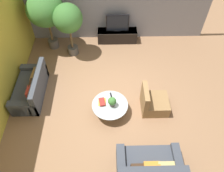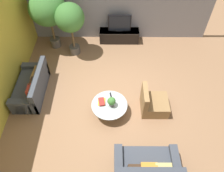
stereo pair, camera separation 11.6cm
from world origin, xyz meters
name	(u,v)px [view 1 (the left image)]	position (x,y,z in m)	size (l,w,h in m)	color
ground_plane	(114,97)	(0.00, 0.00, 0.00)	(24.00, 24.00, 0.00)	#8C6647
back_wall_stone	(112,3)	(0.00, 3.26, 1.50)	(7.40, 0.12, 3.00)	gray
media_console	(117,35)	(0.20, 2.94, 0.26)	(1.59, 0.50, 0.50)	black
television	(117,23)	(0.20, 2.94, 0.83)	(0.88, 0.13, 0.68)	black
coffee_table	(110,107)	(-0.15, -0.58, 0.28)	(1.06, 1.06, 0.40)	#756656
couch_by_wall	(31,88)	(-2.64, 0.19, 0.29)	(0.84, 1.73, 0.84)	#3D424C
couch_near_entry	(149,166)	(0.78, -2.35, 0.29)	(1.57, 0.84, 0.84)	#3D424C
armchair_wicker	(153,103)	(1.16, -0.44, 0.27)	(0.80, 0.76, 0.86)	olive
potted_palm_tall	(45,11)	(-2.32, 2.62, 1.57)	(1.31, 1.31, 2.19)	#514C47
potted_palm_corner	(68,20)	(-1.52, 2.21, 1.46)	(1.01, 1.01, 2.02)	#514C47
potted_plant_tabletop	(112,102)	(-0.08, -0.60, 0.58)	(0.24, 0.24, 0.32)	#514C47
book_stack	(102,102)	(-0.38, -0.50, 0.43)	(0.22, 0.31, 0.07)	gold
remote_black	(111,95)	(-0.11, -0.22, 0.41)	(0.04, 0.16, 0.02)	black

